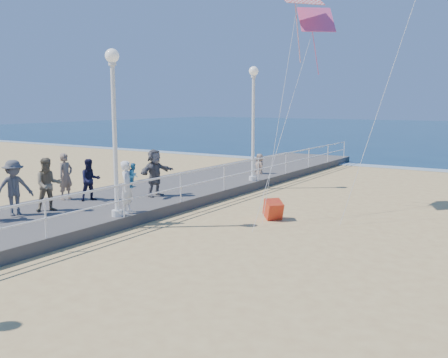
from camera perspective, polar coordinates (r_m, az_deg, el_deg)
The scene contains 16 objects.
ground at distance 13.64m, azimuth 4.38°, elevation -8.60°, with size 160.00×160.00×0.00m, color #E1BE76.
surf_line at distance 32.83m, azimuth 21.58°, elevation 1.05°, with size 160.00×1.20×0.04m, color silver.
boardwalk at distance 18.24m, azimuth -16.90°, elevation -3.87°, with size 5.00×44.00×0.40m, color #625E59.
railing at distance 16.28m, azimuth -11.43°, elevation -1.38°, with size 0.05×42.00×0.55m.
lamp_post_mid at distance 16.25m, azimuth -12.46°, elevation 7.12°, with size 0.44×0.44×5.32m.
lamp_post_far at distance 23.50m, azimuth 3.37°, elevation 7.73°, with size 0.44×0.44×5.32m.
woman_holding_toddler at distance 16.91m, azimuth -10.97°, elevation -0.90°, with size 0.64×0.42×1.75m, color white.
toddler_held at distance 16.86m, azimuth -10.29°, elevation 0.41°, with size 0.40×0.31×0.83m, color #3288BF.
spectator_1 at distance 17.88m, azimuth -19.45°, elevation -0.61°, with size 0.89×0.69×1.83m, color #7E7157.
spectator_2 at distance 17.62m, azimuth -22.87°, elevation -0.94°, with size 1.18×0.68×1.82m, color #505055.
spectator_5 at distance 19.79m, azimuth -7.93°, elevation 0.72°, with size 1.73×0.55×1.87m, color #5D5C61.
spectator_6 at distance 19.87m, azimuth -17.64°, elevation 0.29°, with size 0.65×0.42×1.77m, color gray.
spectator_7 at distance 19.39m, azimuth -15.05°, elevation -0.09°, with size 0.77×0.60×1.58m, color #171732.
beach_walker_c at distance 26.02m, azimuth 4.09°, elevation 1.32°, with size 0.70×0.46×1.44m, color gray.
box_kite at distance 17.54m, azimuth 5.64°, elevation -3.69°, with size 0.55×0.55×0.60m, color red.
kite_diamond_pink at distance 20.11m, azimuth 10.49°, elevation 17.49°, with size 1.32×1.32×0.02m, color #D64F8A.
Camera 1 is at (6.13, -11.50, 4.05)m, focal length 40.00 mm.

